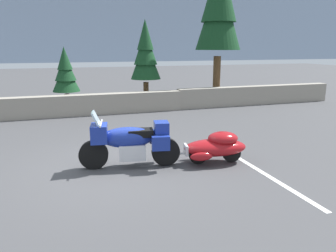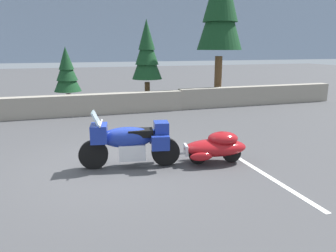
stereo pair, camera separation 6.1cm
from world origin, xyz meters
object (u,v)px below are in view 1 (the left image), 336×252
(touring_motorcycle, at_px, (130,141))
(pine_tree_secondary, at_px, (145,53))
(pine_tree_far_right, at_px, (65,72))
(car_shaped_trailer, at_px, (216,146))

(touring_motorcycle, xyz_separation_m, pine_tree_secondary, (2.39, 7.61, 1.84))
(pine_tree_secondary, bearing_deg, pine_tree_far_right, -175.38)
(touring_motorcycle, relative_size, pine_tree_secondary, 0.58)
(touring_motorcycle, distance_m, pine_tree_far_right, 7.49)
(touring_motorcycle, bearing_deg, pine_tree_far_right, 98.86)
(pine_tree_secondary, distance_m, pine_tree_far_right, 3.62)
(touring_motorcycle, height_order, pine_tree_far_right, pine_tree_far_right)
(car_shaped_trailer, height_order, pine_tree_far_right, pine_tree_far_right)
(pine_tree_secondary, bearing_deg, touring_motorcycle, -107.44)
(pine_tree_far_right, bearing_deg, touring_motorcycle, -81.14)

